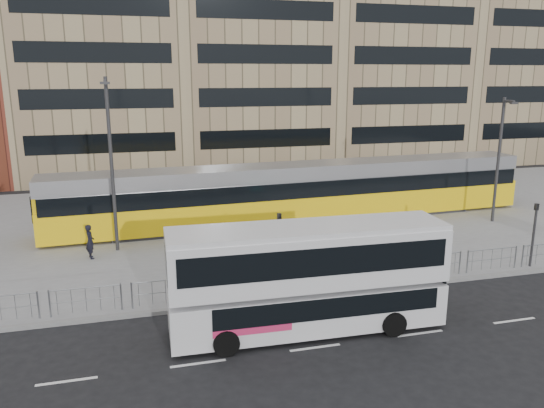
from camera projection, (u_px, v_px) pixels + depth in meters
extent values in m
plane|color=black|center=(328.00, 296.00, 22.37)|extent=(120.00, 120.00, 0.00)
cube|color=gray|center=(261.00, 221.00, 33.62)|extent=(64.00, 24.00, 0.15)
cube|color=gray|center=(328.00, 294.00, 22.40)|extent=(64.00, 0.25, 0.17)
cube|color=tan|center=(100.00, 54.00, 49.20)|extent=(14.00, 16.00, 22.00)
cube|color=tan|center=(247.00, 45.00, 52.45)|extent=(14.00, 16.00, 24.00)
cube|color=tan|center=(376.00, 61.00, 56.29)|extent=(14.00, 16.00, 21.00)
cube|color=tan|center=(490.00, 53.00, 59.54)|extent=(14.00, 16.00, 23.00)
cylinder|color=gray|center=(368.00, 261.00, 23.05)|extent=(32.00, 0.05, 0.05)
cylinder|color=gray|center=(368.00, 272.00, 23.17)|extent=(32.00, 0.04, 0.04)
cube|color=white|center=(395.00, 337.00, 18.86)|extent=(62.00, 0.12, 0.01)
cube|color=silver|center=(307.00, 306.00, 19.17)|extent=(9.94, 2.55, 1.53)
cube|color=silver|center=(308.00, 257.00, 18.72)|extent=(9.94, 2.55, 1.89)
cube|color=silver|center=(309.00, 230.00, 18.49)|extent=(9.94, 2.46, 0.27)
cube|color=black|center=(319.00, 295.00, 19.19)|extent=(8.15, 2.54, 0.76)
cube|color=black|center=(308.00, 252.00, 18.68)|extent=(9.40, 2.58, 0.99)
cube|color=#D32A5E|center=(246.00, 313.00, 18.68)|extent=(2.76, 2.39, 0.45)
cylinder|color=black|center=(394.00, 324.00, 18.85)|extent=(0.91, 0.29, 0.90)
cylinder|color=black|center=(368.00, 298.00, 21.02)|extent=(0.91, 0.29, 0.90)
cylinder|color=black|center=(226.00, 343.00, 17.50)|extent=(0.91, 0.29, 0.90)
cylinder|color=black|center=(217.00, 314.00, 19.66)|extent=(0.91, 0.29, 0.90)
cube|color=yellow|center=(300.00, 204.00, 33.25)|extent=(30.58, 4.41, 1.74)
cube|color=black|center=(300.00, 186.00, 32.96)|extent=(30.14, 4.42, 0.98)
cube|color=#A2A2A6|center=(300.00, 171.00, 32.74)|extent=(30.56, 4.18, 0.87)
cube|color=yellow|center=(493.00, 180.00, 37.39)|extent=(1.43, 2.51, 2.83)
cube|color=yellow|center=(49.00, 211.00, 28.76)|extent=(1.43, 2.51, 2.83)
cylinder|color=#2D2D30|center=(300.00, 191.00, 33.05)|extent=(2.72, 2.72, 3.26)
cube|color=#2D2D30|center=(433.00, 205.00, 36.32)|extent=(3.40, 2.90, 0.54)
cube|color=#2D2D30|center=(141.00, 229.00, 30.53)|extent=(3.40, 2.90, 0.54)
cylinder|color=#2D2D30|center=(368.00, 272.00, 23.55)|extent=(0.06, 0.06, 0.79)
cube|color=#0DC1BD|center=(368.00, 262.00, 23.43)|extent=(0.79, 0.16, 1.18)
cube|color=white|center=(369.00, 262.00, 23.40)|extent=(0.49, 0.07, 0.49)
imported|color=black|center=(90.00, 242.00, 26.33)|extent=(0.59, 0.73, 1.73)
cylinder|color=#2D2D30|center=(279.00, 248.00, 23.30)|extent=(0.12, 0.12, 3.00)
imported|color=#2D2D30|center=(279.00, 224.00, 23.04)|extent=(0.20, 0.23, 1.00)
cylinder|color=#2D2D30|center=(533.00, 236.00, 25.06)|extent=(0.12, 0.12, 3.00)
imported|color=#2D2D30|center=(536.00, 214.00, 24.80)|extent=(0.20, 0.23, 1.00)
cylinder|color=#2D2D30|center=(112.00, 167.00, 26.73)|extent=(0.18, 0.18, 8.86)
cylinder|color=#2D2D30|center=(105.00, 81.00, 25.35)|extent=(0.14, 0.90, 0.14)
cube|color=#2D2D30|center=(105.00, 83.00, 24.95)|extent=(0.45, 0.20, 0.12)
cylinder|color=#2D2D30|center=(498.00, 161.00, 32.35)|extent=(0.18, 0.18, 7.64)
cylinder|color=#2D2D30|center=(509.00, 101.00, 31.11)|extent=(0.14, 0.90, 0.14)
cube|color=#2D2D30|center=(514.00, 103.00, 30.71)|extent=(0.45, 0.20, 0.12)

